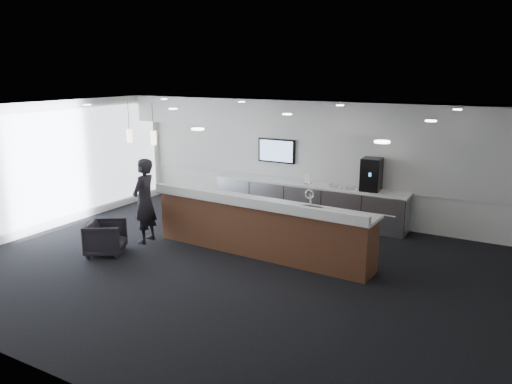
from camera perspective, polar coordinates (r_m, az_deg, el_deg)
The scene contains 26 objects.
ground at distance 9.67m, azimuth -3.16°, elevation -8.64°, with size 10.00×10.00×0.00m, color black.
ceiling at distance 8.97m, azimuth -3.41°, elevation 9.38°, with size 10.00×8.00×0.02m, color black.
back_wall at distance 12.68m, azimuth 6.59°, elevation 3.74°, with size 10.00×0.02×3.00m, color white.
left_wall at distance 12.59m, azimuth -22.80°, elevation 2.69°, with size 0.02×8.00×3.00m, color white.
soffit_bulkhead at distance 12.12m, azimuth 5.89°, elevation 8.79°, with size 10.00×0.90×0.70m, color silver.
alcove_panel at distance 12.63m, azimuth 6.55°, elevation 4.17°, with size 9.80×0.06×1.40m, color silver.
window_blinds_wall at distance 12.56m, azimuth -22.69°, elevation 2.67°, with size 0.04×7.36×2.55m, color silver.
back_credenza at distance 12.57m, azimuth 5.81°, elevation -1.09°, with size 5.06×0.66×0.95m.
wall_tv at distance 12.99m, azimuth 2.37°, elevation 4.73°, with size 1.05×0.08×0.62m.
pendant_left at distance 11.13m, azimuth -11.56°, elevation 6.08°, with size 0.12×0.12×0.30m, color beige.
pendant_right at distance 11.60m, azimuth -14.19°, elevation 6.24°, with size 0.12×0.12×0.30m, color beige.
ceiling_can_lights at distance 8.97m, azimuth -3.41°, elevation 9.19°, with size 7.00×5.00×0.02m, color white, non-canonical shape.
service_counter at distance 10.18m, azimuth 0.46°, elevation -3.99°, with size 4.87×1.01×1.49m.
coffee_machine at distance 11.89m, azimuth 13.05°, elevation 1.98°, with size 0.46×0.58×0.76m.
info_sign_left at distance 12.35m, azimuth 5.91°, elevation 1.48°, with size 0.18×0.02×0.25m, color white.
info_sign_right at distance 11.89m, azimuth 12.05°, elevation 0.75°, with size 0.18×0.02×0.24m, color white.
armchair at distance 10.70m, azimuth -16.80°, elevation -5.02°, with size 0.73×0.76×0.69m, color black.
lounge_guest at distance 11.07m, azimuth -12.64°, elevation -0.99°, with size 0.68×0.45×1.85m, color black.
cup_0 at distance 11.80m, azimuth 12.89°, elevation 0.25°, with size 0.10×0.10×0.09m, color white.
cup_1 at distance 11.84m, azimuth 12.24°, elevation 0.33°, with size 0.10×0.10×0.09m, color white.
cup_2 at distance 11.88m, azimuth 11.60°, elevation 0.40°, with size 0.10×0.10×0.09m, color white.
cup_3 at distance 11.93m, azimuth 10.96°, elevation 0.48°, with size 0.10×0.10×0.09m, color white.
cup_4 at distance 11.97m, azimuth 10.33°, elevation 0.56°, with size 0.10×0.10×0.09m, color white.
cup_5 at distance 12.01m, azimuth 9.70°, elevation 0.63°, with size 0.10×0.10×0.09m, color white.
cup_6 at distance 12.06m, azimuth 9.08°, elevation 0.71°, with size 0.10×0.10×0.09m, color white.
cup_7 at distance 12.11m, azimuth 8.46°, elevation 0.78°, with size 0.10×0.10×0.09m, color white.
Camera 1 is at (4.87, -7.50, 3.67)m, focal length 35.00 mm.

